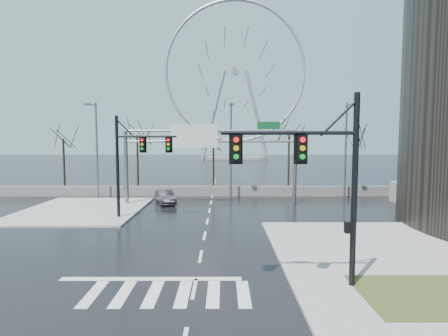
{
  "coord_description": "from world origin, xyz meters",
  "views": [
    {
      "loc": [
        1.19,
        -17.97,
        6.11
      ],
      "look_at": [
        1.25,
        8.54,
        4.0
      ],
      "focal_mm": 28.0,
      "sensor_mm": 36.0,
      "label": 1
    }
  ],
  "objects_px": {
    "signal_mast_near": "(322,171)",
    "car": "(165,197)",
    "sign_gantry": "(207,150)",
    "signal_mast_far": "(132,157)",
    "ferris_wheel": "(235,77)"
  },
  "relations": [
    {
      "from": "signal_mast_far",
      "to": "ferris_wheel",
      "type": "relative_size",
      "value": 0.16
    },
    {
      "from": "signal_mast_near",
      "to": "car",
      "type": "bearing_deg",
      "value": 116.21
    },
    {
      "from": "sign_gantry",
      "to": "ferris_wheel",
      "type": "relative_size",
      "value": 0.32
    },
    {
      "from": "car",
      "to": "signal_mast_near",
      "type": "bearing_deg",
      "value": -84.86
    },
    {
      "from": "signal_mast_near",
      "to": "car",
      "type": "distance_m",
      "value": 22.04
    },
    {
      "from": "sign_gantry",
      "to": "car",
      "type": "xyz_separation_m",
      "value": [
        -4.04,
        0.41,
        -4.53
      ]
    },
    {
      "from": "signal_mast_far",
      "to": "sign_gantry",
      "type": "distance_m",
      "value": 8.14
    },
    {
      "from": "signal_mast_far",
      "to": "car",
      "type": "distance_m",
      "value": 7.79
    },
    {
      "from": "signal_mast_far",
      "to": "sign_gantry",
      "type": "height_order",
      "value": "signal_mast_far"
    },
    {
      "from": "sign_gantry",
      "to": "ferris_wheel",
      "type": "xyz_separation_m",
      "value": [
        5.38,
        80.04,
        20.95
      ]
    },
    {
      "from": "signal_mast_far",
      "to": "car",
      "type": "relative_size",
      "value": 2.02
    },
    {
      "from": "signal_mast_near",
      "to": "sign_gantry",
      "type": "bearing_deg",
      "value": 106.19
    },
    {
      "from": "sign_gantry",
      "to": "signal_mast_near",
      "type": "bearing_deg",
      "value": -73.81
    },
    {
      "from": "signal_mast_near",
      "to": "signal_mast_far",
      "type": "distance_m",
      "value": 17.03
    },
    {
      "from": "signal_mast_near",
      "to": "sign_gantry",
      "type": "distance_m",
      "value": 19.79
    }
  ]
}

